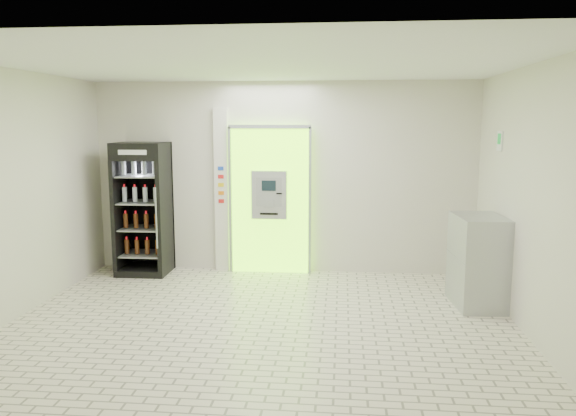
# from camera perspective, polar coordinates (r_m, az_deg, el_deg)

# --- Properties ---
(ground) EXTENTS (6.00, 6.00, 0.00)m
(ground) POSITION_cam_1_polar(r_m,az_deg,el_deg) (6.76, -2.75, -11.78)
(ground) COLOR beige
(ground) RESTS_ON ground
(room_shell) EXTENTS (6.00, 6.00, 6.00)m
(room_shell) POSITION_cam_1_polar(r_m,az_deg,el_deg) (6.36, -2.87, 3.97)
(room_shell) COLOR beige
(room_shell) RESTS_ON ground
(atm_assembly) EXTENTS (1.30, 0.24, 2.33)m
(atm_assembly) POSITION_cam_1_polar(r_m,az_deg,el_deg) (8.83, -1.83, 0.92)
(atm_assembly) COLOR #78EB10
(atm_assembly) RESTS_ON ground
(pillar) EXTENTS (0.22, 0.11, 2.60)m
(pillar) POSITION_cam_1_polar(r_m,az_deg,el_deg) (8.99, -6.74, 1.82)
(pillar) COLOR silver
(pillar) RESTS_ON ground
(beverage_cooler) EXTENTS (0.78, 0.74, 2.06)m
(beverage_cooler) POSITION_cam_1_polar(r_m,az_deg,el_deg) (9.08, -14.47, -0.31)
(beverage_cooler) COLOR black
(beverage_cooler) RESTS_ON ground
(steel_cabinet) EXTENTS (0.66, 0.93, 1.18)m
(steel_cabinet) POSITION_cam_1_polar(r_m,az_deg,el_deg) (7.68, 18.77, -5.13)
(steel_cabinet) COLOR #A2A4A9
(steel_cabinet) RESTS_ON ground
(exit_sign) EXTENTS (0.02, 0.22, 0.26)m
(exit_sign) POSITION_cam_1_polar(r_m,az_deg,el_deg) (7.94, 20.72, 6.38)
(exit_sign) COLOR white
(exit_sign) RESTS_ON room_shell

